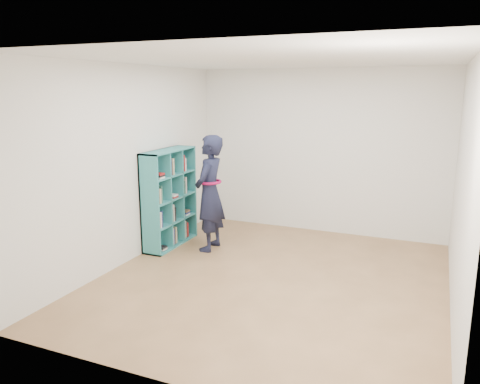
% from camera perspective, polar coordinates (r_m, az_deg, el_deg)
% --- Properties ---
extents(floor, '(4.50, 4.50, 0.00)m').
position_cam_1_polar(floor, '(5.81, 3.82, -10.68)').
color(floor, brown).
rests_on(floor, ground).
extents(ceiling, '(4.50, 4.50, 0.00)m').
position_cam_1_polar(ceiling, '(5.35, 4.24, 15.84)').
color(ceiling, white).
rests_on(ceiling, wall_back).
extents(wall_left, '(0.02, 4.50, 2.60)m').
position_cam_1_polar(wall_left, '(6.36, -13.27, 3.26)').
color(wall_left, silver).
rests_on(wall_left, floor).
extents(wall_right, '(0.02, 4.50, 2.60)m').
position_cam_1_polar(wall_right, '(5.15, 25.52, 0.25)').
color(wall_right, silver).
rests_on(wall_right, floor).
extents(wall_back, '(4.00, 0.02, 2.60)m').
position_cam_1_polar(wall_back, '(7.57, 9.65, 4.85)').
color(wall_back, silver).
rests_on(wall_back, floor).
extents(wall_front, '(4.00, 0.02, 2.60)m').
position_cam_1_polar(wall_front, '(3.44, -8.41, -4.26)').
color(wall_front, silver).
rests_on(wall_front, floor).
extents(bookshelf, '(0.31, 1.07, 1.43)m').
position_cam_1_polar(bookshelf, '(6.96, -8.77, -0.84)').
color(bookshelf, teal).
rests_on(bookshelf, floor).
extents(person, '(0.44, 0.63, 1.66)m').
position_cam_1_polar(person, '(6.66, -3.73, -0.14)').
color(person, black).
rests_on(person, floor).
extents(smartphone, '(0.02, 0.09, 0.13)m').
position_cam_1_polar(smartphone, '(6.75, -4.53, 0.97)').
color(smartphone, silver).
rests_on(smartphone, person).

